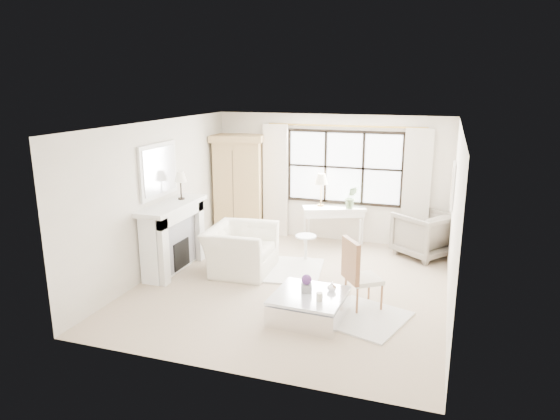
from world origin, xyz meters
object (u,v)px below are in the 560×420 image
Objects in this scene: armoire at (239,185)px; coffee_table at (309,307)px; console_table at (334,225)px; club_armchair at (241,249)px.

armoire is 2.13× the size of coffee_table.
club_armchair is at bearing -142.59° from console_table.
armoire is at bearing 159.34° from console_table.
armoire is at bearing 129.29° from coffee_table.
console_table is 3.56m from coffee_table.
coffee_table is (0.42, -3.52, -0.22)m from console_table.
armoire is 1.63× the size of console_table.
armoire reaches higher than coffee_table.
club_armchair reaches higher than console_table.
console_table is 2.44m from club_armchair.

